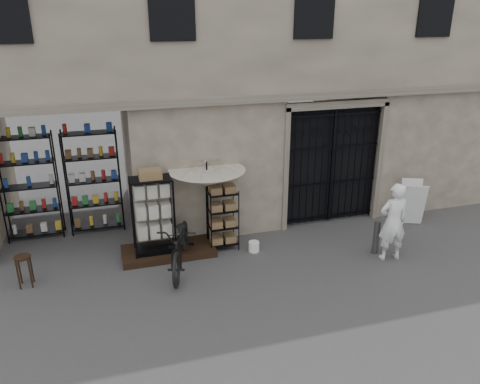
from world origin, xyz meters
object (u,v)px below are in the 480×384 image
object	(u,v)px
bicycle	(182,268)
steel_bollard	(376,237)
display_cabinet	(153,219)
shopkeeper	(388,258)
wire_rack	(223,219)
wooden_stool	(25,270)
market_umbrella	(207,174)
white_bucket	(254,247)
easel_sign	(413,202)

from	to	relation	value
bicycle	steel_bollard	world-z (taller)	bicycle
display_cabinet	shopkeeper	bearing A→B (deg)	7.25
wire_rack	shopkeeper	xyz separation A→B (m)	(3.32, -1.50, -0.69)
wire_rack	wooden_stool	world-z (taller)	wire_rack
market_umbrella	steel_bollard	bearing A→B (deg)	-22.46
display_cabinet	market_umbrella	bearing A→B (deg)	34.51
bicycle	steel_bollard	size ratio (longest dim) A/B	2.79
wire_rack	steel_bollard	world-z (taller)	wire_rack
white_bucket	bicycle	size ratio (longest dim) A/B	0.11
display_cabinet	easel_sign	size ratio (longest dim) A/B	1.66
wire_rack	easel_sign	xyz separation A→B (m)	(4.87, -0.07, -0.13)
display_cabinet	wooden_stool	xyz separation A→B (m)	(-2.55, -0.45, -0.56)
wooden_stool	steel_bollard	world-z (taller)	steel_bollard
wooden_stool	steel_bollard	size ratio (longest dim) A/B	0.85
shopkeeper	wooden_stool	bearing A→B (deg)	-3.54
wooden_stool	easel_sign	size ratio (longest dim) A/B	0.60
bicycle	easel_sign	distance (m)	5.97
white_bucket	shopkeeper	size ratio (longest dim) A/B	0.14
display_cabinet	white_bucket	bearing A→B (deg)	14.49
wooden_stool	shopkeeper	distance (m)	7.47
easel_sign	market_umbrella	bearing A→B (deg)	-160.89
shopkeeper	easel_sign	xyz separation A→B (m)	(1.54, 1.42, 0.56)
white_bucket	steel_bollard	bearing A→B (deg)	-18.06
bicycle	steel_bollard	bearing A→B (deg)	8.68
shopkeeper	display_cabinet	bearing A→B (deg)	-12.68
wooden_stool	shopkeeper	world-z (taller)	wooden_stool
market_umbrella	easel_sign	bearing A→B (deg)	-3.21
shopkeeper	wire_rack	bearing A→B (deg)	-19.75
wire_rack	wooden_stool	size ratio (longest dim) A/B	2.19
market_umbrella	easel_sign	distance (m)	5.29
wire_rack	display_cabinet	bearing A→B (deg)	-172.80
wire_rack	bicycle	distance (m)	1.41
easel_sign	steel_bollard	bearing A→B (deg)	-124.08
white_bucket	wooden_stool	xyz separation A→B (m)	(-4.68, -0.08, 0.23)
display_cabinet	white_bucket	world-z (taller)	display_cabinet
market_umbrella	wooden_stool	distance (m)	4.08
market_umbrella	bicycle	xyz separation A→B (m)	(-0.76, -0.85, -1.72)
steel_bollard	white_bucket	bearing A→B (deg)	161.94
wire_rack	steel_bollard	bearing A→B (deg)	-13.72
shopkeeper	bicycle	bearing A→B (deg)	-6.66
bicycle	wooden_stool	xyz separation A→B (m)	(-3.02, 0.18, 0.34)
white_bucket	steel_bollard	world-z (taller)	steel_bollard
display_cabinet	wooden_stool	bearing A→B (deg)	-145.51
display_cabinet	steel_bollard	size ratio (longest dim) A/B	2.37
wire_rack	white_bucket	bearing A→B (deg)	-24.16
display_cabinet	shopkeeper	xyz separation A→B (m)	(4.84, -1.49, -0.89)
display_cabinet	wire_rack	bearing A→B (deg)	24.46
market_umbrella	bicycle	distance (m)	2.07
wire_rack	white_bucket	distance (m)	0.92
steel_bollard	shopkeeper	distance (m)	0.50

